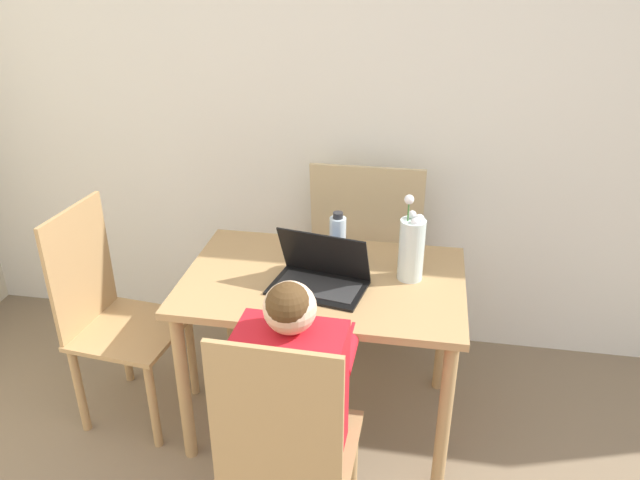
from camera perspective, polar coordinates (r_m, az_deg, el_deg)
name	(u,v)px	position (r m, az deg, el deg)	size (l,w,h in m)	color
wall_back	(400,95)	(2.85, 7.30, 12.99)	(6.40, 0.05, 2.50)	white
dining_table	(323,299)	(2.46, 0.31, -5.40)	(1.08, 0.70, 0.70)	tan
chair_occupied	(287,452)	(2.01, -3.02, -18.79)	(0.41, 0.41, 0.95)	tan
chair_spare	(113,316)	(2.73, -18.40, -6.65)	(0.44, 0.44, 0.95)	tan
person_seated	(296,386)	(2.00, -2.21, -13.18)	(0.34, 0.43, 1.04)	red
laptop	(320,274)	(2.34, 0.03, -3.10)	(0.38, 0.28, 0.21)	black
flower_vase	(412,247)	(2.37, 8.37, -0.67)	(0.10, 0.10, 0.35)	silver
water_bottle	(338,241)	(2.45, 1.62, -0.12)	(0.07, 0.07, 0.23)	silver
cardboard_panel	(365,258)	(3.01, 4.18, -1.66)	(0.52, 0.15, 0.98)	tan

